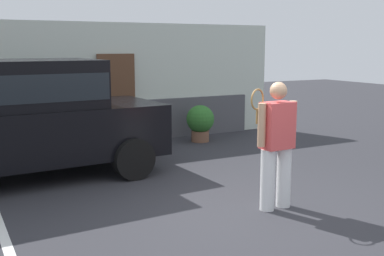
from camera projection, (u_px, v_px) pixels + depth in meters
The scene contains 5 objects.
ground_plane at pixel (251, 215), 6.53m from camera, with size 40.00×40.00×0.00m, color #2D2D33.
house_frontage at pixel (113, 87), 11.37m from camera, with size 8.63×0.40×2.82m.
parked_suv at pixel (19, 114), 8.08m from camera, with size 4.70×2.38×2.05m.
tennis_player_man at pixel (277, 143), 6.67m from camera, with size 0.80×0.30×1.80m.
potted_plant_by_porch at pixel (200, 121), 11.51m from camera, with size 0.67×0.67×0.88m.
Camera 1 is at (-3.61, -5.14, 2.28)m, focal length 44.86 mm.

